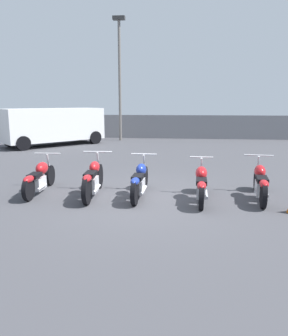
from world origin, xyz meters
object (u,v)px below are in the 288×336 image
at_px(motorcycle_slot_4, 260,182).
at_px(parked_van, 53,125).
at_px(motorcycle_slot_1, 93,179).
at_px(motorcycle_slot_3, 201,184).
at_px(light_pole_left, 120,69).
at_px(motorcycle_slot_0, 39,177).
at_px(motorcycle_slot_2, 140,181).

relative_size(motorcycle_slot_4, parked_van, 0.42).
xyz_separation_m(motorcycle_slot_1, motorcycle_slot_3, (2.62, -0.08, -0.02)).
bearing_deg(parked_van, motorcycle_slot_1, -20.54).
bearing_deg(parked_van, motorcycle_slot_4, -3.45).
relative_size(light_pole_left, motorcycle_slot_4, 3.32).
height_order(light_pole_left, parked_van, light_pole_left).
bearing_deg(parked_van, motorcycle_slot_0, -27.79).
distance_m(light_pole_left, motorcycle_slot_1, 12.66).
distance_m(motorcycle_slot_0, motorcycle_slot_4, 5.47).
bearing_deg(motorcycle_slot_1, motorcycle_slot_0, 170.79).
relative_size(motorcycle_slot_1, motorcycle_slot_2, 1.01).
relative_size(motorcycle_slot_0, motorcycle_slot_1, 0.97).
bearing_deg(motorcycle_slot_3, motorcycle_slot_2, 177.02).
relative_size(motorcycle_slot_1, motorcycle_slot_3, 1.05).
xyz_separation_m(motorcycle_slot_4, parked_van, (-8.64, 9.13, 0.69)).
height_order(light_pole_left, motorcycle_slot_3, light_pole_left).
bearing_deg(motorcycle_slot_0, motorcycle_slot_3, -5.93).
xyz_separation_m(light_pole_left, motorcycle_slot_4, (5.50, -11.80, -3.80)).
xyz_separation_m(motorcycle_slot_0, motorcycle_slot_3, (4.06, -0.24, 0.01)).
bearing_deg(motorcycle_slot_1, motorcycle_slot_3, -4.51).
bearing_deg(motorcycle_slot_4, motorcycle_slot_0, -172.43).
relative_size(motorcycle_slot_0, motorcycle_slot_3, 1.02).
height_order(motorcycle_slot_0, motorcycle_slot_2, motorcycle_slot_2).
bearing_deg(motorcycle_slot_1, motorcycle_slot_2, 0.88).
height_order(light_pole_left, motorcycle_slot_2, light_pole_left).
bearing_deg(light_pole_left, motorcycle_slot_0, -89.83).
bearing_deg(motorcycle_slot_3, parked_van, 130.46).
bearing_deg(motorcycle_slot_2, motorcycle_slot_3, -3.29).
bearing_deg(parked_van, motorcycle_slot_2, -14.96).
xyz_separation_m(motorcycle_slot_2, parked_van, (-5.76, 9.25, 0.70)).
height_order(motorcycle_slot_1, motorcycle_slot_3, motorcycle_slot_1).
relative_size(motorcycle_slot_2, parked_van, 0.41).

